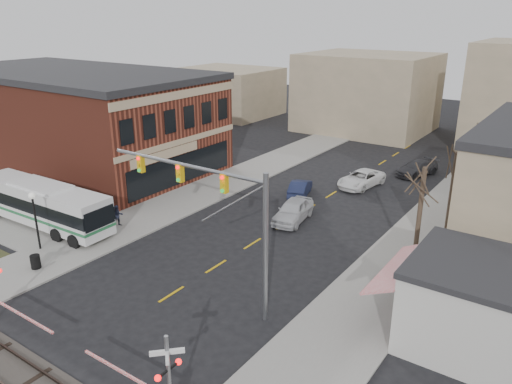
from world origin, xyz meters
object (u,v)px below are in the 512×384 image
at_px(street_lamp, 34,209).
at_px(pedestrian_far, 118,216).
at_px(transit_bus, 43,204).
at_px(car_d, 417,168).
at_px(trash_bin, 35,262).
at_px(rr_crossing_east, 161,377).
at_px(pedestrian_near, 94,221).
at_px(traffic_signal_mast, 219,205).
at_px(car_c, 361,179).
at_px(car_b, 300,188).
at_px(car_a, 293,210).

xyz_separation_m(street_lamp, pedestrian_far, (1.36, 5.57, -2.09)).
xyz_separation_m(transit_bus, car_d, (18.75, 28.14, -1.09)).
bearing_deg(car_d, trash_bin, -92.00).
bearing_deg(pedestrian_far, car_d, -4.83).
bearing_deg(rr_crossing_east, street_lamp, 161.24).
xyz_separation_m(pedestrian_near, pedestrian_far, (0.22, 1.94, -0.18)).
bearing_deg(traffic_signal_mast, car_c, 94.07).
distance_m(transit_bus, trash_bin, 7.11).
bearing_deg(car_b, street_lamp, 46.56).
xyz_separation_m(traffic_signal_mast, trash_bin, (-11.76, -3.70, -5.22)).
bearing_deg(car_c, street_lamp, -108.38).
relative_size(transit_bus, car_b, 2.99).
bearing_deg(car_d, car_a, -83.65).
relative_size(car_a, pedestrian_far, 3.06).
bearing_deg(rr_crossing_east, car_a, 106.66).
bearing_deg(street_lamp, pedestrian_near, 72.51).
relative_size(transit_bus, rr_crossing_east, 2.22).
distance_m(trash_bin, car_a, 18.22).
distance_m(rr_crossing_east, car_c, 30.74).
distance_m(car_c, pedestrian_far, 21.85).
height_order(traffic_signal_mast, pedestrian_far, traffic_signal_mast).
height_order(traffic_signal_mast, rr_crossing_east, traffic_signal_mast).
distance_m(car_b, pedestrian_far, 15.64).
height_order(rr_crossing_east, pedestrian_far, rr_crossing_east).
bearing_deg(street_lamp, car_a, 50.99).
bearing_deg(transit_bus, car_c, 54.33).
xyz_separation_m(car_c, pedestrian_far, (-11.03, -18.86, 0.18)).
height_order(car_c, pedestrian_far, pedestrian_far).
height_order(trash_bin, car_d, car_d).
height_order(street_lamp, car_c, street_lamp).
relative_size(transit_bus, street_lamp, 3.10).
distance_m(car_a, car_d, 17.23).
xyz_separation_m(rr_crossing_east, car_b, (-8.35, 25.12, -1.28)).
height_order(traffic_signal_mast, street_lamp, traffic_signal_mast).
bearing_deg(transit_bus, rr_crossing_east, -22.44).
height_order(car_a, pedestrian_near, pedestrian_near).
xyz_separation_m(traffic_signal_mast, car_d, (1.50, 28.78, -5.06)).
relative_size(street_lamp, car_d, 0.83).
height_order(car_c, pedestrian_near, pedestrian_near).
xyz_separation_m(car_c, pedestrian_near, (-11.25, -20.81, 0.36)).
relative_size(transit_bus, trash_bin, 14.50).
bearing_deg(pedestrian_far, trash_bin, -148.78).
bearing_deg(car_d, street_lamp, -96.53).
bearing_deg(car_d, car_c, -95.86).
relative_size(trash_bin, pedestrian_far, 0.54).
height_order(car_d, pedestrian_far, pedestrian_far).
bearing_deg(traffic_signal_mast, pedestrian_far, 164.14).
distance_m(car_d, pedestrian_near, 30.70).
xyz_separation_m(traffic_signal_mast, pedestrian_near, (-12.85, 1.65, -4.67)).
height_order(pedestrian_near, pedestrian_far, pedestrian_near).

